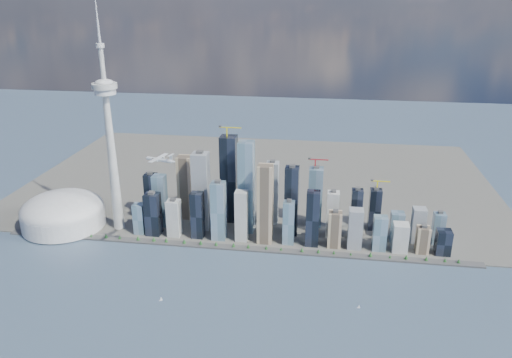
# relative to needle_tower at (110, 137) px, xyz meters

# --- Properties ---
(ground) EXTENTS (4000.00, 4000.00, 0.00)m
(ground) POSITION_rel_needle_tower_xyz_m (300.00, -310.00, -235.84)
(ground) COLOR #34415B
(ground) RESTS_ON ground
(seawall) EXTENTS (1100.00, 22.00, 4.00)m
(seawall) POSITION_rel_needle_tower_xyz_m (300.00, -60.00, -233.84)
(seawall) COLOR #383838
(seawall) RESTS_ON ground
(land) EXTENTS (1400.00, 900.00, 3.00)m
(land) POSITION_rel_needle_tower_xyz_m (300.00, 390.00, -234.34)
(land) COLOR #4C4C47
(land) RESTS_ON ground
(shoreline_trees) EXTENTS (960.53, 7.20, 8.80)m
(shoreline_trees) POSITION_rel_needle_tower_xyz_m (300.00, -60.00, -227.06)
(shoreline_trees) COLOR #3F2D1E
(shoreline_trees) RESTS_ON seawall
(skyscraper_cluster) EXTENTS (736.00, 142.00, 248.03)m
(skyscraper_cluster) POSITION_rel_needle_tower_xyz_m (359.62, 26.82, -159.09)
(skyscraper_cluster) COLOR black
(skyscraper_cluster) RESTS_ON land
(needle_tower) EXTENTS (56.00, 56.00, 550.50)m
(needle_tower) POSITION_rel_needle_tower_xyz_m (0.00, 0.00, 0.00)
(needle_tower) COLOR #9B9B96
(needle_tower) RESTS_ON land
(dome_stadium) EXTENTS (200.00, 200.00, 86.00)m
(dome_stadium) POSITION_rel_needle_tower_xyz_m (-140.00, -10.00, -196.40)
(dome_stadium) COLOR #BABABA
(dome_stadium) RESTS_ON land
(airplane) EXTENTS (67.03, 59.71, 16.50)m
(airplane) POSITION_rel_needle_tower_xyz_m (177.93, -167.67, 9.45)
(airplane) COLOR silver
(airplane) RESTS_ON ground
(sailboat_west) EXTENTS (6.81, 3.69, 9.55)m
(sailboat_west) POSITION_rel_needle_tower_xyz_m (201.64, -283.29, -232.77)
(sailboat_west) COLOR silver
(sailboat_west) RESTS_ON ground
(sailboat_east) EXTENTS (5.89, 2.04, 8.14)m
(sailboat_east) POSITION_rel_needle_tower_xyz_m (574.49, -252.26, -233.23)
(sailboat_east) COLOR silver
(sailboat_east) RESTS_ON ground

